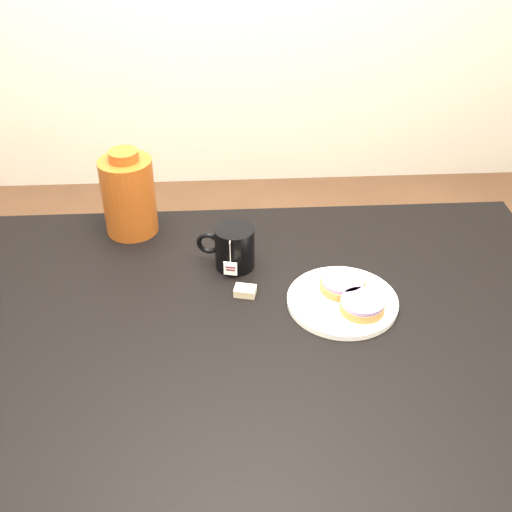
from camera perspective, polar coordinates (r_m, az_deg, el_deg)
name	(u,v)px	position (r m, az deg, el deg)	size (l,w,h in m)	color
table	(248,353)	(1.36, -0.73, -8.66)	(1.40, 0.90, 0.75)	black
plate	(342,300)	(1.36, 7.69, -3.94)	(0.23, 0.23, 0.02)	white
bagel_back	(343,284)	(1.38, 7.72, -2.47)	(0.14, 0.14, 0.03)	brown
bagel_front	(362,305)	(1.33, 9.42, -4.32)	(0.12, 0.12, 0.03)	brown
mug	(234,247)	(1.43, -2.00, 0.78)	(0.14, 0.11, 0.10)	black
teabag_pouch	(245,291)	(1.37, -0.98, -3.13)	(0.04, 0.03, 0.02)	#C6B793
bagel_package	(129,195)	(1.57, -11.25, 5.35)	(0.15, 0.15, 0.21)	#61270C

